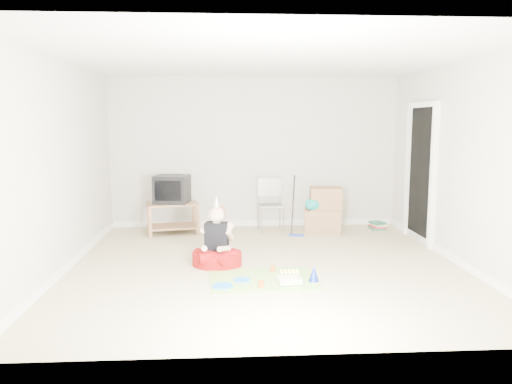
{
  "coord_description": "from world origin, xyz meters",
  "views": [
    {
      "loc": [
        -0.5,
        -6.21,
        1.84
      ],
      "look_at": [
        -0.1,
        0.4,
        0.9
      ],
      "focal_mm": 35.0,
      "sensor_mm": 36.0,
      "label": 1
    }
  ],
  "objects": [
    {
      "name": "orange_cup_near",
      "position": [
        0.06,
        -0.29,
        0.04
      ],
      "size": [
        0.07,
        0.07,
        0.07
      ],
      "primitive_type": "cylinder",
      "rotation": [
        0.0,
        0.0,
        -0.1
      ],
      "color": "#D75C17",
      "rests_on": "party_mat"
    },
    {
      "name": "blue_plate_far",
      "position": [
        -0.55,
        -0.81,
        0.01
      ],
      "size": [
        0.28,
        0.28,
        0.01
      ],
      "primitive_type": "cylinder",
      "rotation": [
        0.0,
        0.0,
        -0.18
      ],
      "color": "#1C81E4",
      "rests_on": "party_mat"
    },
    {
      "name": "party_mat",
      "position": [
        -0.07,
        -0.58,
        0.0
      ],
      "size": [
        1.32,
        0.99,
        0.01
      ],
      "primitive_type": "cube",
      "rotation": [
        0.0,
        0.0,
        0.07
      ],
      "color": "#F8348D",
      "rests_on": "ground"
    },
    {
      "name": "doorway_recess",
      "position": [
        2.48,
        1.2,
        1.02
      ],
      "size": [
        0.02,
        0.9,
        2.05
      ],
      "primitive_type": "cube",
      "color": "black",
      "rests_on": "ground"
    },
    {
      "name": "birthday_cake",
      "position": [
        0.21,
        -0.76,
        0.04
      ],
      "size": [
        0.28,
        0.23,
        0.13
      ],
      "color": "white",
      "rests_on": "party_mat"
    },
    {
      "name": "orange_cup_far",
      "position": [
        -0.12,
        -0.88,
        0.05
      ],
      "size": [
        0.07,
        0.07,
        0.08
      ],
      "primitive_type": "cylinder",
      "rotation": [
        0.0,
        0.0,
        0.03
      ],
      "color": "#D75C17",
      "rests_on": "party_mat"
    },
    {
      "name": "floor_mop",
      "position": [
        0.63,
        1.63,
        0.26
      ],
      "size": [
        0.25,
        0.32,
        0.96
      ],
      "color": "#2440B7",
      "rests_on": "ground"
    },
    {
      "name": "tv_stand",
      "position": [
        -1.39,
        1.95,
        0.3
      ],
      "size": [
        0.91,
        0.67,
        0.51
      ],
      "color": "#966644",
      "rests_on": "ground"
    },
    {
      "name": "book_pile",
      "position": [
        2.11,
        2.09,
        0.06
      ],
      "size": [
        0.27,
        0.31,
        0.13
      ],
      "color": "#246D4C",
      "rests_on": "ground"
    },
    {
      "name": "folding_chair",
      "position": [
        0.24,
        1.99,
        0.45
      ],
      "size": [
        0.44,
        0.42,
        0.92
      ],
      "color": "gray",
      "rests_on": "ground"
    },
    {
      "name": "ground",
      "position": [
        0.0,
        0.0,
        0.0
      ],
      "size": [
        5.0,
        5.0,
        0.0
      ],
      "primitive_type": "plane",
      "color": "#C8B98F",
      "rests_on": "ground"
    },
    {
      "name": "crt_tv",
      "position": [
        -1.39,
        1.95,
        0.74
      ],
      "size": [
        0.61,
        0.54,
        0.46
      ],
      "primitive_type": "cube",
      "rotation": [
        0.0,
        0.0,
        -0.2
      ],
      "color": "black",
      "rests_on": "tv_stand"
    },
    {
      "name": "seated_woman",
      "position": [
        -0.63,
        0.05,
        0.2
      ],
      "size": [
        0.76,
        0.76,
        0.92
      ],
      "color": "maroon",
      "rests_on": "ground"
    },
    {
      "name": "cardboard_boxes",
      "position": [
        1.12,
        1.91,
        0.36
      ],
      "size": [
        0.65,
        0.53,
        0.75
      ],
      "color": "#9C714B",
      "rests_on": "ground"
    },
    {
      "name": "blue_plate_near",
      "position": [
        -0.33,
        -0.61,
        0.01
      ],
      "size": [
        0.24,
        0.24,
        0.01
      ],
      "primitive_type": "cylinder",
      "rotation": [
        0.0,
        0.0,
        0.29
      ],
      "color": "#1C81E4",
      "rests_on": "party_mat"
    },
    {
      "name": "blue_party_hat",
      "position": [
        0.51,
        -0.69,
        0.1
      ],
      "size": [
        0.15,
        0.15,
        0.18
      ],
      "primitive_type": "cone",
      "rotation": [
        0.0,
        0.0,
        0.27
      ],
      "color": "#192FB3",
      "rests_on": "party_mat"
    }
  ]
}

